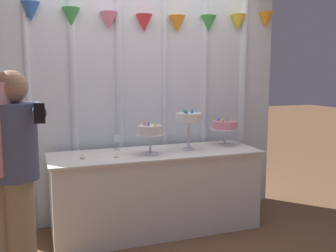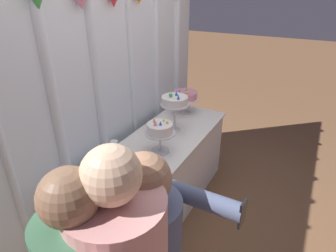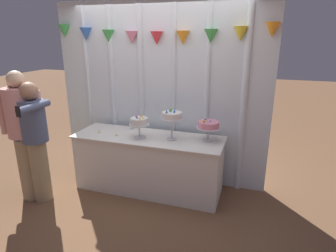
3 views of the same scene
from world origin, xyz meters
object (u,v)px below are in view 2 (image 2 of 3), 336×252
(cake_table, at_px, (158,179))
(tealight_near_left, at_px, (143,170))
(cake_display_center, at_px, (175,102))
(cake_display_rightmost, at_px, (185,96))
(wine_glass, at_px, (114,145))
(cake_display_leftmost, at_px, (160,130))
(tealight_far_left, at_px, (115,189))

(cake_table, relative_size, tealight_near_left, 50.28)
(cake_display_center, xyz_separation_m, cake_display_rightmost, (0.46, 0.10, -0.10))
(wine_glass, bearing_deg, cake_display_leftmost, -50.45)
(cake_display_leftmost, height_order, tealight_far_left, cake_display_leftmost)
(cake_display_rightmost, bearing_deg, wine_glass, 173.43)
(cake_table, xyz_separation_m, cake_display_leftmost, (-0.09, -0.08, 0.61))
(cake_display_rightmost, distance_m, wine_glass, 1.15)
(cake_display_center, distance_m, tealight_far_left, 1.09)
(cake_table, xyz_separation_m, tealight_near_left, (-0.42, -0.11, 0.40))
(tealight_far_left, relative_size, tealight_near_left, 1.17)
(wine_glass, relative_size, tealight_far_left, 3.09)
(cake_display_leftmost, bearing_deg, cake_display_rightmost, 11.37)
(tealight_far_left, bearing_deg, cake_table, 5.22)
(cake_display_center, height_order, cake_display_rightmost, cake_display_center)
(cake_table, bearing_deg, tealight_near_left, -164.94)
(cake_table, xyz_separation_m, tealight_far_left, (-0.71, -0.07, 0.41))
(tealight_far_left, xyz_separation_m, tealight_near_left, (0.30, -0.05, -0.00))
(wine_glass, bearing_deg, tealight_far_left, -141.98)
(cake_display_rightmost, relative_size, tealight_far_left, 6.58)
(cake_table, relative_size, wine_glass, 13.94)
(cake_table, height_order, cake_display_leftmost, cake_display_leftmost)
(cake_table, relative_size, cake_display_leftmost, 6.29)
(cake_display_rightmost, bearing_deg, tealight_far_left, -173.93)
(cake_display_rightmost, xyz_separation_m, wine_glass, (-1.14, 0.13, -0.10))
(cake_table, height_order, wine_glass, wine_glass)
(wine_glass, distance_m, tealight_far_left, 0.48)
(wine_glass, bearing_deg, cake_display_rightmost, -6.57)
(cake_table, distance_m, cake_display_center, 0.78)
(cake_display_rightmost, height_order, wine_glass, cake_display_rightmost)
(cake_display_rightmost, xyz_separation_m, tealight_near_left, (-1.21, -0.21, -0.20))
(cake_display_rightmost, height_order, tealight_far_left, cake_display_rightmost)
(cake_display_center, height_order, wine_glass, cake_display_center)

